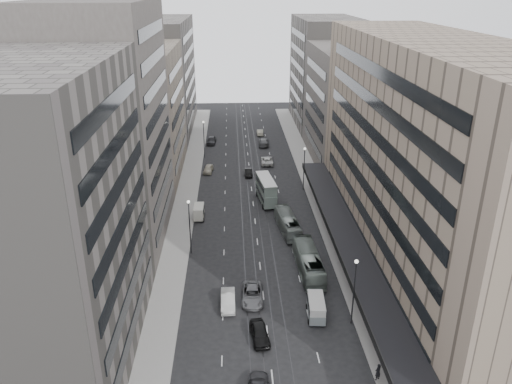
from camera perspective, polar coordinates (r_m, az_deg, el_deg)
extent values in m
plane|color=black|center=(62.64, 0.89, -12.23)|extent=(220.00, 220.00, 0.00)
cube|color=gray|center=(96.93, 6.56, 0.88)|extent=(4.00, 125.00, 0.15)
cube|color=gray|center=(96.06, -7.72, 0.62)|extent=(4.00, 125.00, 0.15)
cube|color=gray|center=(67.60, 19.05, 3.45)|extent=(15.00, 60.00, 30.00)
cube|color=black|center=(69.03, 10.51, -5.21)|extent=(4.40, 60.00, 0.50)
cube|color=#4A4540|center=(108.87, 10.65, 9.66)|extent=(15.00, 28.00, 24.00)
cube|color=slate|center=(137.31, 7.89, 13.34)|extent=(15.00, 32.00, 28.00)
cube|color=slate|center=(51.26, -23.15, -3.28)|extent=(15.00, 28.00, 30.00)
cube|color=#4A4540|center=(74.91, -16.79, 7.15)|extent=(15.00, 26.00, 34.00)
cube|color=#796E5E|center=(101.60, -13.13, 8.83)|extent=(15.00, 28.00, 25.00)
cube|color=slate|center=(133.27, -10.85, 12.88)|extent=(15.00, 38.00, 28.00)
cylinder|color=#262628|center=(57.69, 11.10, -11.32)|extent=(0.16, 0.16, 8.00)
sphere|color=silver|center=(55.53, 11.42, -7.80)|extent=(0.44, 0.44, 0.44)
cylinder|color=#262628|center=(92.88, 5.50, 2.53)|extent=(0.16, 0.16, 8.00)
sphere|color=silver|center=(91.55, 5.60, 4.94)|extent=(0.44, 0.44, 0.44)
cylinder|color=#262628|center=(71.08, -7.56, -4.15)|extent=(0.16, 0.16, 8.00)
sphere|color=silver|center=(69.34, -7.74, -1.12)|extent=(0.44, 0.44, 0.44)
cylinder|color=#262628|center=(111.08, -5.96, 5.92)|extent=(0.16, 0.16, 8.00)
sphere|color=silver|center=(109.97, -6.05, 7.96)|extent=(0.44, 0.44, 0.44)
imported|color=gray|center=(67.66, 6.02, -7.90)|extent=(3.02, 11.30, 3.12)
imported|color=gray|center=(78.06, 3.65, -3.56)|extent=(3.46, 10.13, 2.77)
cube|color=slate|center=(88.14, 1.16, -0.25)|extent=(3.34, 8.37, 2.08)
cube|color=slate|center=(87.40, 1.17, 0.92)|extent=(3.25, 8.05, 1.81)
cube|color=silver|center=(87.05, 1.17, 1.51)|extent=(3.34, 8.37, 0.11)
cylinder|color=black|center=(85.72, 0.81, -1.70)|extent=(0.37, 0.93, 0.90)
cylinder|color=black|center=(86.16, 2.28, -1.58)|extent=(0.37, 0.93, 0.90)
cylinder|color=black|center=(90.99, 0.08, -0.20)|extent=(0.37, 0.93, 0.90)
cylinder|color=black|center=(91.40, 1.48, -0.09)|extent=(0.37, 0.93, 0.90)
cube|color=slate|center=(59.82, 6.88, -13.27)|extent=(2.14, 4.49, 1.14)
cube|color=#AEAEA9|center=(59.23, 6.92, -12.47)|extent=(2.10, 4.40, 0.89)
cylinder|color=black|center=(58.92, 6.06, -14.55)|extent=(0.23, 0.66, 0.65)
cylinder|color=black|center=(59.10, 7.89, -14.52)|extent=(0.23, 0.66, 0.65)
cylinder|color=black|center=(61.23, 5.86, -12.92)|extent=(0.23, 0.66, 0.65)
cylinder|color=black|center=(61.41, 7.60, -12.90)|extent=(0.23, 0.66, 0.65)
cube|color=beige|center=(82.79, -6.53, -2.48)|extent=(1.65, 3.58, 1.10)
cube|color=beige|center=(82.38, -6.56, -1.87)|extent=(1.62, 3.51, 0.86)
cylinder|color=black|center=(82.04, -7.13, -3.19)|extent=(0.17, 0.57, 0.57)
cylinder|color=black|center=(81.91, -6.01, -3.18)|extent=(0.17, 0.57, 0.57)
cylinder|color=black|center=(84.15, -7.00, -2.49)|extent=(0.17, 0.57, 0.57)
cylinder|color=black|center=(84.02, -5.92, -2.48)|extent=(0.17, 0.57, 0.57)
imported|color=black|center=(56.31, 0.42, -15.84)|extent=(2.38, 4.79, 1.57)
imported|color=beige|center=(61.28, -3.22, -12.26)|extent=(1.72, 4.82, 1.58)
imported|color=slate|center=(62.21, -0.43, -11.64)|extent=(2.83, 5.70, 1.55)
imported|color=#ACA48E|center=(102.83, -5.47, 2.63)|extent=(2.27, 4.53, 1.48)
imported|color=black|center=(100.74, -0.87, 2.26)|extent=(1.43, 4.05, 1.33)
imported|color=silver|center=(107.42, 1.26, 3.62)|extent=(2.61, 5.46, 1.50)
imported|color=#5A5B5D|center=(120.06, 0.89, 5.75)|extent=(2.73, 5.92, 1.68)
imported|color=#27282A|center=(121.78, -5.11, 5.92)|extent=(2.52, 5.23, 1.72)
imported|color=#AAA58D|center=(128.60, 0.46, 6.85)|extent=(1.57, 4.36, 1.43)
imported|color=black|center=(52.76, 13.76, -19.34)|extent=(0.82, 0.73, 1.88)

